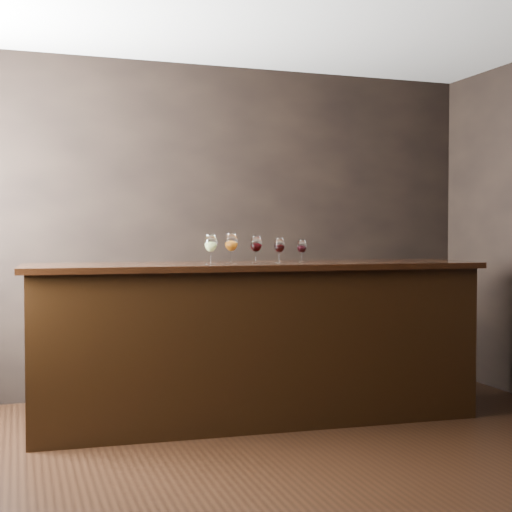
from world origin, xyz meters
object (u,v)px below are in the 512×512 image
object	(u,v)px
glass_white	(211,244)
glass_red_c	(302,247)
back_bar_shelf	(233,334)
glass_amber	(231,243)
bar_counter	(257,345)
glass_red_a	(256,244)
glass_red_b	(279,246)

from	to	relation	value
glass_white	glass_red_c	world-z (taller)	glass_white
back_bar_shelf	glass_amber	xyz separation A→B (m)	(-0.28, -0.90, 0.79)
bar_counter	back_bar_shelf	size ratio (longest dim) A/B	1.12
glass_red_a	glass_red_b	size ratio (longest dim) A/B	1.09
bar_counter	glass_red_a	size ratio (longest dim) A/B	16.00
back_bar_shelf	glass_red_b	bearing A→B (deg)	-84.00
glass_white	glass_red_c	bearing A→B (deg)	4.93
bar_counter	glass_red_c	xyz separation A→B (m)	(0.36, 0.04, 0.71)
bar_counter	glass_white	xyz separation A→B (m)	(-0.35, -0.03, 0.74)
glass_red_c	glass_red_b	bearing A→B (deg)	-171.58
back_bar_shelf	glass_amber	size ratio (longest dim) A/B	13.00
bar_counter	glass_red_b	world-z (taller)	glass_red_b
glass_red_a	glass_red_c	distance (m)	0.37
bar_counter	glass_amber	distance (m)	0.77
bar_counter	back_bar_shelf	world-z (taller)	bar_counter
glass_amber	glass_red_c	world-z (taller)	glass_amber
glass_white	glass_amber	world-z (taller)	glass_amber
back_bar_shelf	glass_white	xyz separation A→B (m)	(-0.43, -0.91, 0.78)
glass_white	glass_red_a	size ratio (longest dim) A/B	1.06
glass_white	glass_red_b	size ratio (longest dim) A/B	1.15
glass_white	bar_counter	bearing A→B (deg)	4.18
glass_red_a	glass_red_b	world-z (taller)	glass_red_a
glass_white	glass_amber	bearing A→B (deg)	4.88
glass_white	glass_amber	distance (m)	0.15
glass_white	glass_red_b	distance (m)	0.53
glass_red_a	glass_white	bearing A→B (deg)	-174.96
bar_counter	glass_red_b	bearing A→B (deg)	6.21
back_bar_shelf	glass_red_a	xyz separation A→B (m)	(-0.09, -0.88, 0.77)
glass_amber	glass_red_c	xyz separation A→B (m)	(0.56, 0.05, -0.03)
bar_counter	back_bar_shelf	xyz separation A→B (m)	(0.09, 0.89, -0.04)
glass_red_b	glass_red_c	bearing A→B (deg)	8.42
glass_white	glass_red_b	xyz separation A→B (m)	(0.53, 0.03, -0.02)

